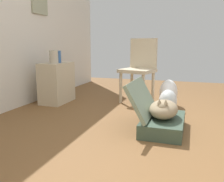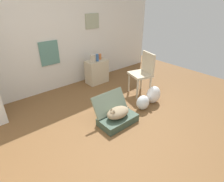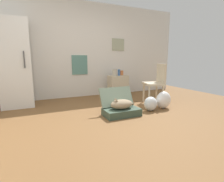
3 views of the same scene
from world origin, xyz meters
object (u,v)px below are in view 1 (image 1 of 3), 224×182
Objects in this scene: chair at (140,67)px; vase_tall at (54,57)px; suitcase_base at (163,124)px; plastic_bag_white at (168,101)px; cat at (164,109)px; side_table at (57,83)px; vase_round at (59,57)px; plastic_bag_clear at (168,93)px; vase_short at (58,58)px.

vase_tall is at bearing -137.38° from chair.
suitcase_base is 2.28× the size of plastic_bag_white.
cat is 1.79m from vase_tall.
plastic_bag_white is 0.31× the size of chair.
side_table is 0.39m from vase_round.
vase_round is at bearing 87.52° from plastic_bag_white.
cat is 0.70m from plastic_bag_white.
plastic_bag_clear is 0.63× the size of side_table.
plastic_bag_white is (0.70, 0.02, -0.08)m from cat.
suitcase_base is at bearing -117.69° from vase_short.
vase_short is 0.16m from vase_round.
plastic_bag_white is at bearing -31.65° from chair.
vase_tall is 0.29m from vase_short.
vase_round reaches higher than cat.
cat is 0.87× the size of side_table.
side_table is at bearing 65.52° from suitcase_base.
plastic_bag_white is at bearing 2.00° from suitcase_base.
side_table is 1.26m from chair.
chair reaches higher than plastic_bag_clear.
vase_round is at bearing 64.70° from cat.
suitcase_base is at bearing -52.10° from chair.
chair is (0.15, 0.45, 0.34)m from plastic_bag_clear.
side_table is at bearing 90.00° from vase_round.
plastic_bag_clear is 2.04× the size of vase_tall.
cat is 1.98m from vase_short.
vase_tall is at bearing 68.76° from cat.
suitcase_base is at bearing -115.12° from vase_round.
side_table reaches higher than plastic_bag_white.
vase_round is (0.00, -0.05, 0.39)m from side_table.
cat is at bearing -177.07° from plastic_bag_clear.
vase_short is at bearing 62.31° from suitcase_base.
chair is at bearing 22.88° from suitcase_base.
vase_round is (0.14, 0.00, -0.00)m from vase_tall.
plastic_bag_white is 0.80m from chair.
vase_round reaches higher than vase_short.
plastic_bag_white is (0.69, 0.02, 0.08)m from suitcase_base.
plastic_bag_white is 1.68m from vase_round.
vase_tall is 1.35× the size of vase_short.
vase_round is at bearing 100.71° from plastic_bag_clear.
side_table is at bearing 87.60° from plastic_bag_white.
cat is 1.75× the size of plastic_bag_white.
vase_short is 1.24m from chair.
plastic_bag_clear is 1.72m from vase_short.
vase_short reaches higher than plastic_bag_clear.
vase_tall is at bearing -179.31° from vase_round.
vase_tall reaches higher than plastic_bag_clear.
plastic_bag_clear is at bearing -84.49° from vase_short.
vase_tall is (0.62, 1.61, 0.62)m from suitcase_base.
chair reaches higher than vase_short.
plastic_bag_white is 0.37m from plastic_bag_clear.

